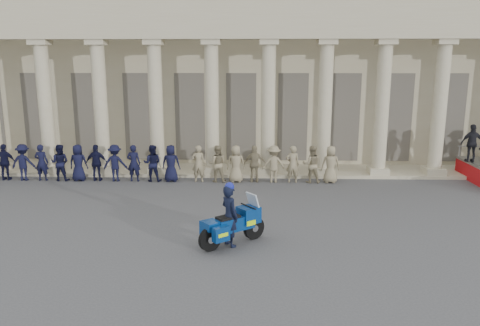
# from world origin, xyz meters

# --- Properties ---
(ground) EXTENTS (90.00, 90.00, 0.00)m
(ground) POSITION_xyz_m (0.00, 0.00, 0.00)
(ground) COLOR #3F3F41
(ground) RESTS_ON ground
(building) EXTENTS (40.00, 12.50, 9.00)m
(building) POSITION_xyz_m (-0.00, 14.74, 4.52)
(building) COLOR tan
(building) RESTS_ON ground
(officer_rank) EXTENTS (19.88, 0.63, 1.67)m
(officer_rank) POSITION_xyz_m (-5.55, 6.83, 0.84)
(officer_rank) COLOR black
(officer_rank) RESTS_ON ground
(motorcycle) EXTENTS (1.93, 1.65, 1.47)m
(motorcycle) POSITION_xyz_m (0.06, -0.50, 0.64)
(motorcycle) COLOR black
(motorcycle) RESTS_ON ground
(rider) EXTENTS (0.76, 0.80, 1.94)m
(rider) POSITION_xyz_m (-0.03, -0.58, 0.96)
(rider) COLOR black
(rider) RESTS_ON ground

